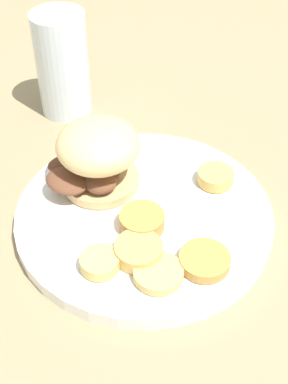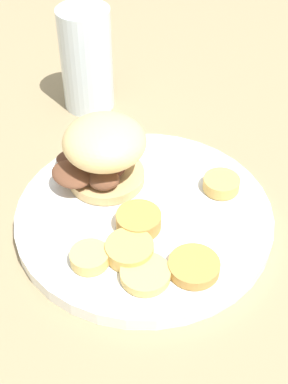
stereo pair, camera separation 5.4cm
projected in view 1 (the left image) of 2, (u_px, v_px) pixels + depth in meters
ground_plane at (144, 221)px, 0.56m from camera, size 4.00×4.00×0.00m
dinner_plate at (144, 215)px, 0.56m from camera, size 0.27×0.27×0.02m
sandwich at (97, 156)px, 0.56m from camera, size 0.09×0.11×0.08m
potato_round_0 at (215, 177)px, 0.58m from camera, size 0.04×0.04×0.01m
potato_round_1 at (100, 262)px, 0.49m from camera, size 0.04×0.04×0.01m
potato_round_2 at (142, 221)px, 0.53m from camera, size 0.05×0.05×0.02m
potato_round_3 at (205, 261)px, 0.50m from camera, size 0.05×0.05×0.01m
potato_round_4 at (158, 273)px, 0.49m from camera, size 0.05×0.05×0.01m
potato_round_5 at (138, 251)px, 0.50m from camera, size 0.05×0.05×0.01m
drinking_glass at (62, 64)px, 0.67m from camera, size 0.07×0.07×0.13m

